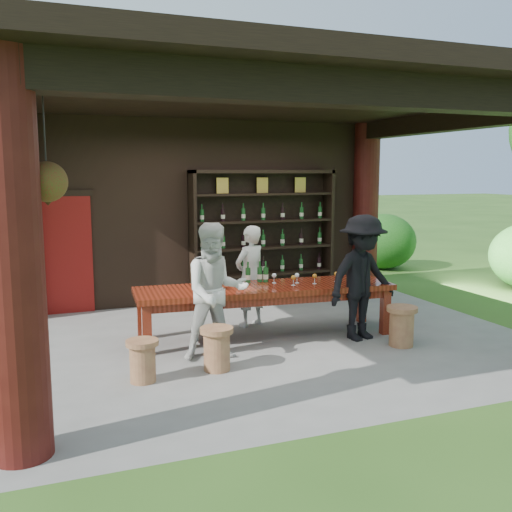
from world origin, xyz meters
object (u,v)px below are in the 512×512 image
object	(u,v)px
wine_shelf	(263,236)
guest_man	(362,278)
stool_near_left	(217,348)
tasting_table	(265,293)
host	(250,276)
napkin_basket	(208,285)
stool_far_left	(143,360)
stool_near_right	(402,325)
guest_woman	(216,292)

from	to	relation	value
wine_shelf	guest_man	size ratio (longest dim) A/B	1.54
stool_near_left	guest_man	xyz separation A→B (m)	(2.30, 0.52, 0.61)
tasting_table	host	bearing A→B (deg)	89.67
napkin_basket	stool_near_left	bearing A→B (deg)	-100.99
tasting_table	stool_near_left	size ratio (longest dim) A/B	7.12
host	stool_far_left	bearing A→B (deg)	18.90
stool_near_right	wine_shelf	bearing A→B (deg)	101.89
stool_near_left	stool_far_left	size ratio (longest dim) A/B	1.08
host	napkin_basket	distance (m)	1.09
guest_woman	napkin_basket	distance (m)	0.68
wine_shelf	tasting_table	bearing A→B (deg)	-110.73
wine_shelf	host	size ratio (longest dim) A/B	1.75
stool_far_left	stool_near_left	bearing A→B (deg)	4.61
napkin_basket	host	bearing A→B (deg)	37.67
tasting_table	napkin_basket	xyz separation A→B (m)	(-0.86, -0.02, 0.18)
wine_shelf	napkin_basket	world-z (taller)	wine_shelf
stool_near_left	host	bearing A→B (deg)	58.69
stool_near_left	guest_woman	xyz separation A→B (m)	(0.12, 0.43, 0.59)
stool_near_left	host	distance (m)	2.12
host	guest_woman	world-z (taller)	guest_woman
stool_near_right	napkin_basket	xyz separation A→B (m)	(-2.43, 1.06, 0.53)
tasting_table	stool_near_right	bearing A→B (deg)	-34.35
stool_far_left	guest_woman	xyz separation A→B (m)	(1.02, 0.50, 0.61)
guest_man	stool_near_right	bearing A→B (deg)	-67.06
wine_shelf	napkin_basket	distance (m)	2.91
stool_far_left	napkin_basket	size ratio (longest dim) A/B	1.88
tasting_table	wine_shelf	bearing A→B (deg)	69.27
guest_man	napkin_basket	size ratio (longest dim) A/B	6.83
host	guest_woman	xyz separation A→B (m)	(-0.95, -1.34, 0.09)
tasting_table	stool_far_left	distance (m)	2.33
stool_near_left	stool_near_right	bearing A→B (deg)	0.85
napkin_basket	guest_woman	bearing A→B (deg)	-97.83
stool_near_left	stool_near_right	xyz separation A→B (m)	(2.65, 0.04, 0.01)
tasting_table	stool_near_left	xyz separation A→B (m)	(-1.07, -1.12, -0.36)
guest_woman	napkin_basket	xyz separation A→B (m)	(0.09, 0.67, -0.05)
tasting_table	stool_far_left	size ratio (longest dim) A/B	7.70
stool_far_left	tasting_table	bearing A→B (deg)	31.19
tasting_table	napkin_basket	size ratio (longest dim) A/B	14.45
stool_near_right	guest_man	distance (m)	0.84
wine_shelf	stool_near_left	world-z (taller)	wine_shelf
host	guest_man	size ratio (longest dim) A/B	0.88
napkin_basket	wine_shelf	bearing A→B (deg)	53.32
host	napkin_basket	bearing A→B (deg)	13.61
stool_far_left	guest_man	xyz separation A→B (m)	(3.20, 0.59, 0.63)
wine_shelf	stool_near_right	bearing A→B (deg)	-78.11
guest_woman	guest_man	distance (m)	2.18
stool_near_right	host	distance (m)	2.39
stool_far_left	host	world-z (taller)	host
guest_woman	guest_man	xyz separation A→B (m)	(2.18, 0.09, 0.02)
guest_woman	stool_near_left	bearing A→B (deg)	-102.34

